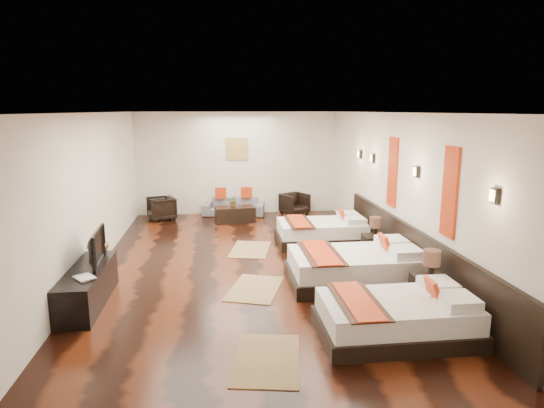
{
  "coord_description": "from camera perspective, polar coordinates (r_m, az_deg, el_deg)",
  "views": [
    {
      "loc": [
        -0.55,
        -8.06,
        2.85
      ],
      "look_at": [
        0.46,
        0.48,
        1.1
      ],
      "focal_mm": 30.69,
      "sensor_mm": 36.0,
      "label": 1
    }
  ],
  "objects": [
    {
      "name": "right_wall",
      "position": [
        8.82,
        15.3,
        1.64
      ],
      "size": [
        0.01,
        9.5,
        2.8
      ],
      "primitive_type": "cube",
      "color": "silver",
      "rests_on": "floor"
    },
    {
      "name": "bed_far",
      "position": [
        10.18,
        6.21,
        -3.36
      ],
      "size": [
        1.92,
        1.21,
        0.73
      ],
      "color": "black",
      "rests_on": "floor"
    },
    {
      "name": "tv",
      "position": [
        7.53,
        -21.19,
        -4.97
      ],
      "size": [
        0.18,
        0.92,
        0.53
      ],
      "primitive_type": "imported",
      "rotation": [
        0.0,
        0.0,
        1.64
      ],
      "color": "black",
      "rests_on": "tv_console"
    },
    {
      "name": "jute_mat_far",
      "position": [
        9.69,
        -2.68,
        -5.58
      ],
      "size": [
        0.98,
        1.33,
        0.01
      ],
      "primitive_type": "cube",
      "rotation": [
        0.0,
        0.0,
        -0.21
      ],
      "color": "olive",
      "rests_on": "floor"
    },
    {
      "name": "jute_mat_near",
      "position": [
        5.68,
        -0.64,
        -18.49
      ],
      "size": [
        0.94,
        1.31,
        0.01
      ],
      "primitive_type": "cube",
      "rotation": [
        0.0,
        0.0,
        -0.17
      ],
      "color": "olive",
      "rests_on": "floor"
    },
    {
      "name": "sconce_lounge",
      "position": [
        10.9,
        10.7,
        6.04
      ],
      "size": [
        0.07,
        0.12,
        0.18
      ],
      "color": "black",
      "rests_on": "right_wall"
    },
    {
      "name": "bed_near",
      "position": [
        6.3,
        15.17,
        -13.22
      ],
      "size": [
        1.96,
        1.23,
        0.75
      ],
      "color": "black",
      "rests_on": "floor"
    },
    {
      "name": "coffee_table",
      "position": [
        12.02,
        -4.57,
        -1.28
      ],
      "size": [
        1.05,
        0.62,
        0.4
      ],
      "primitive_type": "cube",
      "rotation": [
        0.0,
        0.0,
        0.12
      ],
      "color": "black",
      "rests_on": "floor"
    },
    {
      "name": "back_wall",
      "position": [
        12.9,
        -4.28,
        5.01
      ],
      "size": [
        5.5,
        0.01,
        2.8
      ],
      "primitive_type": "cube",
      "color": "silver",
      "rests_on": "floor"
    },
    {
      "name": "figurine",
      "position": [
        8.04,
        -20.61,
        -4.59
      ],
      "size": [
        0.33,
        0.33,
        0.35
      ],
      "primitive_type": "imported",
      "rotation": [
        0.0,
        0.0,
        -0.0
      ],
      "color": "brown",
      "rests_on": "tv_console"
    },
    {
      "name": "tv_console",
      "position": [
        7.51,
        -21.67,
        -9.38
      ],
      "size": [
        0.5,
        1.8,
        0.55
      ],
      "primitive_type": "cube",
      "color": "black",
      "rests_on": "floor"
    },
    {
      "name": "orange_panel_a",
      "position": [
        7.07,
        20.99,
        1.38
      ],
      "size": [
        0.04,
        0.4,
        1.3
      ],
      "primitive_type": "cube",
      "color": "#D86014",
      "rests_on": "right_wall"
    },
    {
      "name": "book",
      "position": [
        6.97,
        -22.86,
        -8.56
      ],
      "size": [
        0.36,
        0.37,
        0.03
      ],
      "primitive_type": "imported",
      "rotation": [
        0.0,
        0.0,
        0.66
      ],
      "color": "black",
      "rests_on": "tv_console"
    },
    {
      "name": "gold_artwork",
      "position": [
        12.84,
        -4.31,
        6.77
      ],
      "size": [
        0.6,
        0.04,
        0.6
      ],
      "primitive_type": "cube",
      "color": "#AD873F",
      "rests_on": "back_wall"
    },
    {
      "name": "nightstand_b",
      "position": [
        9.26,
        12.42,
        -4.82
      ],
      "size": [
        0.42,
        0.42,
        0.83
      ],
      "color": "black",
      "rests_on": "floor"
    },
    {
      "name": "table_plant",
      "position": [
        11.96,
        -4.75,
        0.32
      ],
      "size": [
        0.3,
        0.28,
        0.28
      ],
      "primitive_type": "imported",
      "rotation": [
        0.0,
        0.0,
        -0.28
      ],
      "color": "#25551C",
      "rests_on": "coffee_table"
    },
    {
      "name": "sofa",
      "position": [
        12.78,
        -4.71,
        -0.32
      ],
      "size": [
        1.74,
        0.92,
        0.48
      ],
      "primitive_type": "imported",
      "rotation": [
        0.0,
        0.0,
        -0.17
      ],
      "color": "slate",
      "rests_on": "floor"
    },
    {
      "name": "sconce_mid",
      "position": [
        8.01,
        17.29,
        3.82
      ],
      "size": [
        0.07,
        0.12,
        0.18
      ],
      "color": "black",
      "rests_on": "right_wall"
    },
    {
      "name": "sconce_near",
      "position": [
        6.09,
        25.62,
        0.93
      ],
      "size": [
        0.07,
        0.12,
        0.18
      ],
      "color": "black",
      "rests_on": "right_wall"
    },
    {
      "name": "floor",
      "position": [
        8.56,
        -2.73,
        -7.95
      ],
      "size": [
        5.5,
        9.5,
        0.01
      ],
      "primitive_type": "cube",
      "color": "black",
      "rests_on": "ground"
    },
    {
      "name": "bed_mid",
      "position": [
        7.9,
        10.22,
        -7.63
      ],
      "size": [
        2.16,
        1.36,
        0.83
      ],
      "color": "black",
      "rests_on": "floor"
    },
    {
      "name": "nightstand_a",
      "position": [
        7.15,
        18.77,
        -9.87
      ],
      "size": [
        0.46,
        0.46,
        0.9
      ],
      "color": "black",
      "rests_on": "floor"
    },
    {
      "name": "headboard_panel",
      "position": [
        8.31,
        16.75,
        -5.79
      ],
      "size": [
        0.08,
        6.6,
        0.9
      ],
      "primitive_type": "cube",
      "color": "black",
      "rests_on": "floor"
    },
    {
      "name": "sconce_far",
      "position": [
        10.05,
        12.23,
        5.53
      ],
      "size": [
        0.07,
        0.12,
        0.18
      ],
      "color": "black",
      "rests_on": "right_wall"
    },
    {
      "name": "ceiling",
      "position": [
        8.08,
        -2.92,
        11.14
      ],
      "size": [
        5.5,
        9.5,
        0.01
      ],
      "primitive_type": "cube",
      "color": "white",
      "rests_on": "floor"
    },
    {
      "name": "armchair_right",
      "position": [
        12.83,
        2.79,
        0.01
      ],
      "size": [
        0.87,
        0.88,
        0.6
      ],
      "primitive_type": "imported",
      "rotation": [
        0.0,
        0.0,
        0.5
      ],
      "color": "black",
      "rests_on": "floor"
    },
    {
      "name": "orange_panel_b",
      "position": [
        9.05,
        14.58,
        3.83
      ],
      "size": [
        0.04,
        0.4,
        1.3
      ],
      "primitive_type": "cube",
      "color": "#D86014",
      "rests_on": "right_wall"
    },
    {
      "name": "left_wall",
      "position": [
        8.48,
        -21.7,
        0.84
      ],
      "size": [
        0.01,
        9.5,
        2.8
      ],
      "primitive_type": "cube",
      "color": "silver",
      "rests_on": "floor"
    },
    {
      "name": "armchair_left",
      "position": [
        12.55,
        -13.41,
        -0.53
      ],
      "size": [
        0.85,
        0.84,
        0.61
      ],
      "primitive_type": "imported",
      "rotation": [
        0.0,
        0.0,
        -1.22
      ],
      "color": "black",
      "rests_on": "floor"
    },
    {
      "name": "jute_mat_mid",
      "position": [
        7.65,
        -2.11,
        -10.31
      ],
      "size": [
        1.09,
        1.37,
        0.01
      ],
      "primitive_type": "cube",
      "rotation": [
        0.0,
        0.0,
        -0.32
      ],
      "color": "olive",
      "rests_on": "floor"
    }
  ]
}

